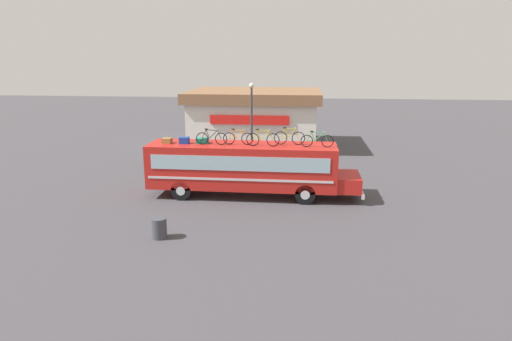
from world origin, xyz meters
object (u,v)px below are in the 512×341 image
Objects in this scene: rooftop_bicycle_5 at (317,140)px; street_lamp at (252,117)px; rooftop_bicycle_1 at (211,138)px; rooftop_bicycle_3 at (263,139)px; luggage_bag_1 at (167,141)px; trash_bin at (159,228)px; luggage_bag_3 at (202,141)px; rooftop_bicycle_4 at (289,137)px; luggage_bag_2 at (184,140)px; bus at (246,166)px; rooftop_bicycle_2 at (238,138)px.

street_lamp reaches higher than rooftop_bicycle_5.
rooftop_bicycle_1 is 0.96× the size of rooftop_bicycle_3.
luggage_bag_1 is 0.56× the size of trash_bin.
luggage_bag_3 is at bearing 176.06° from rooftop_bicycle_5.
rooftop_bicycle_4 is at bearing 21.94° from rooftop_bicycle_3.
trash_bin is (-0.50, -6.38, -2.61)m from luggage_bag_3.
luggage_bag_3 is 0.37× the size of rooftop_bicycle_4.
luggage_bag_2 is at bearing 176.36° from rooftop_bicycle_3.
rooftop_bicycle_3 is at bearing -21.57° from bus.
rooftop_bicycle_4 is at bearing -66.10° from street_lamp.
trash_bin is at bearing -129.16° from rooftop_bicycle_4.
rooftop_bicycle_2 is at bearing 176.52° from rooftop_bicycle_5.
rooftop_bicycle_4 is (6.69, 0.31, 0.25)m from luggage_bag_1.
bus is 6.95× the size of rooftop_bicycle_4.
street_lamp is at bearing 65.79° from luggage_bag_2.
luggage_bag_2 is at bearing 94.23° from trash_bin.
street_lamp is at bearing 113.90° from rooftop_bicycle_4.
rooftop_bicycle_3 is 6.98m from street_lamp.
trash_bin is at bearing -85.77° from luggage_bag_2.
luggage_bag_1 is 2.52m from rooftop_bicycle_1.
rooftop_bicycle_2 is 1.40m from rooftop_bicycle_3.
rooftop_bicycle_1 is (0.59, -0.34, 0.22)m from luggage_bag_3.
luggage_bag_3 is at bearing 11.33° from luggage_bag_2.
luggage_bag_1 reaches higher than bus.
luggage_bag_3 is at bearing 172.10° from rooftop_bicycle_3.
rooftop_bicycle_3 is at bearing -2.73° from luggage_bag_1.
rooftop_bicycle_1 is 1.43m from rooftop_bicycle_2.
luggage_bag_2 is 7.21m from street_lamp.
street_lamp is at bearing 93.98° from bus.
rooftop_bicycle_5 is at bearing -58.02° from street_lamp.
luggage_bag_1 is at bearing -120.72° from street_lamp.
rooftop_bicycle_2 is (3.93, 0.04, 0.22)m from luggage_bag_1.
rooftop_bicycle_2 is at bearing -4.89° from luggage_bag_3.
rooftop_bicycle_3 reaches higher than rooftop_bicycle_5.
rooftop_bicycle_5 reaches higher than luggage_bag_1.
rooftop_bicycle_1 reaches higher than luggage_bag_1.
luggage_bag_1 is at bearing -179.36° from rooftop_bicycle_2.
trash_bin is (-5.27, -6.47, -2.86)m from rooftop_bicycle_4.
street_lamp is at bearing 90.19° from rooftop_bicycle_2.
rooftop_bicycle_3 is 1.99× the size of trash_bin.
luggage_bag_3 is at bearing -178.90° from rooftop_bicycle_4.
rooftop_bicycle_2 is 0.28× the size of street_lamp.
rooftop_bicycle_4 is at bearing 2.63° from luggage_bag_1.
street_lamp reaches higher than bus.
rooftop_bicycle_1 reaches higher than rooftop_bicycle_5.
street_lamp is at bearing 72.65° from luggage_bag_3.
rooftop_bicycle_2 reaches higher than luggage_bag_1.
street_lamp is (3.91, 6.58, 0.46)m from luggage_bag_1.
luggage_bag_2 is 0.29× the size of rooftop_bicycle_3.
luggage_bag_2 is (0.96, 0.02, 0.03)m from luggage_bag_1.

